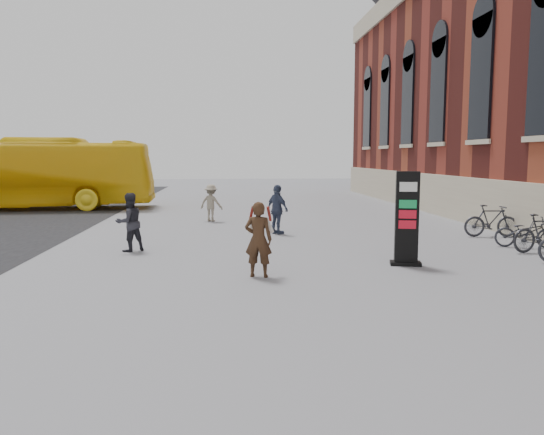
{
  "coord_description": "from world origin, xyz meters",
  "views": [
    {
      "loc": [
        0.03,
        -11.34,
        2.63
      ],
      "look_at": [
        1.08,
        1.0,
        1.19
      ],
      "focal_mm": 35.0,
      "sensor_mm": 36.0,
      "label": 1
    }
  ],
  "objects": [
    {
      "name": "info_pylon",
      "position": [
        4.33,
        0.94,
        1.13
      ],
      "size": [
        0.79,
        0.51,
        2.27
      ],
      "rotation": [
        0.0,
        0.0,
        -0.22
      ],
      "color": "black",
      "rests_on": "ground"
    },
    {
      "name": "ground",
      "position": [
        0.0,
        0.0,
        0.0
      ],
      "size": [
        100.0,
        100.0,
        0.0
      ],
      "primitive_type": "plane",
      "color": "#9E9EA3"
    },
    {
      "name": "bus",
      "position": [
        -10.04,
        15.78,
        1.75
      ],
      "size": [
        12.71,
        3.49,
        3.51
      ],
      "primitive_type": "imported",
      "rotation": [
        0.0,
        0.0,
        1.61
      ],
      "color": "yellow",
      "rests_on": "road"
    },
    {
      "name": "pedestrian_c",
      "position": [
        1.72,
        6.34,
        0.83
      ],
      "size": [
        0.9,
        1.03,
        1.67
      ],
      "primitive_type": "imported",
      "rotation": [
        0.0,
        0.0,
        2.2
      ],
      "color": "#38425B",
      "rests_on": "ground"
    },
    {
      "name": "bike_7",
      "position": [
        8.6,
        5.1,
        0.53
      ],
      "size": [
        1.79,
        0.63,
        1.06
      ],
      "primitive_type": "imported",
      "rotation": [
        0.0,
        0.0,
        1.49
      ],
      "color": "#2A2B32",
      "rests_on": "ground"
    },
    {
      "name": "bike_5",
      "position": [
        8.6,
        2.3,
        0.53
      ],
      "size": [
        1.83,
        0.76,
        1.07
      ],
      "primitive_type": "imported",
      "rotation": [
        0.0,
        0.0,
        1.72
      ],
      "color": "#2A2B32",
      "rests_on": "ground"
    },
    {
      "name": "pedestrian_b",
      "position": [
        -0.61,
        10.06,
        0.74
      ],
      "size": [
        1.1,
        0.9,
        1.49
      ],
      "primitive_type": "imported",
      "rotation": [
        0.0,
        0.0,
        2.72
      ],
      "color": "gray",
      "rests_on": "ground"
    },
    {
      "name": "woman",
      "position": [
        0.7,
        0.01,
        0.85
      ],
      "size": [
        0.72,
        0.68,
        1.65
      ],
      "rotation": [
        0.0,
        0.0,
        2.9
      ],
      "color": "#321C13",
      "rests_on": "ground"
    },
    {
      "name": "pedestrian_a",
      "position": [
        -2.66,
        3.43,
        0.81
      ],
      "size": [
        1.0,
        0.97,
        1.62
      ],
      "primitive_type": "imported",
      "rotation": [
        0.0,
        0.0,
        3.79
      ],
      "color": "#292930",
      "rests_on": "ground"
    },
    {
      "name": "bike_6",
      "position": [
        8.6,
        3.06,
        0.45
      ],
      "size": [
        1.8,
        1.06,
        0.89
      ],
      "primitive_type": "imported",
      "rotation": [
        0.0,
        0.0,
        1.27
      ],
      "color": "#2A2B32",
      "rests_on": "ground"
    }
  ]
}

